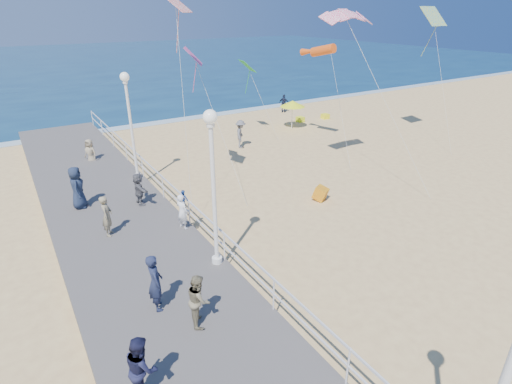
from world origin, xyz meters
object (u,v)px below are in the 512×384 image
lamp_post_far (130,116)px  beach_walker_a (241,134)px  spectator_7 (142,367)px  beach_umbrella (293,104)px  spectator_4 (77,188)px  beach_chair_right (325,116)px  lamp_post_near (504,382)px  lamp_post_mid (213,175)px  spectator_6 (107,216)px  beach_walker_b (284,103)px  spectator_0 (155,282)px  toddler_held (183,198)px  beach_chair_left (300,119)px  spectator_5 (139,189)px  woman_holding_toddler (182,211)px  box_kite (320,195)px  beach_walker_c (91,153)px  spectator_1 (199,300)px

lamp_post_far → beach_walker_a: (7.65, 2.51, -2.74)m
spectator_7 → beach_umbrella: beach_umbrella is taller
spectator_4 → beach_chair_right: spectator_4 is taller
lamp_post_near → lamp_post_mid: (0.00, 9.00, 0.00)m
lamp_post_near → beach_umbrella: (13.31, 22.45, -1.75)m
spectator_6 → beach_walker_b: (18.59, 14.21, -0.43)m
spectator_0 → beach_walker_b: size_ratio=1.14×
toddler_held → beach_walker_a: size_ratio=0.39×
spectator_7 → beach_chair_left: size_ratio=3.07×
lamp_post_far → toddler_held: 6.34m
spectator_4 → beach_chair_right: bearing=-54.7°
spectator_5 → spectator_7: (-2.93, -9.70, 0.10)m
spectator_7 → beach_chair_right: bearing=-43.2°
spectator_0 → spectator_5: bearing=-6.1°
lamp_post_near → beach_walker_a: size_ratio=2.90×
woman_holding_toddler → spectator_0: spectator_0 is taller
spectator_5 → beach_walker_a: 10.17m
beach_chair_left → box_kite: bearing=-124.2°
spectator_7 → beach_walker_c: spectator_7 is taller
lamp_post_near → beach_chair_left: (15.12, 23.71, -3.46)m
woman_holding_toddler → beach_walker_c: (-1.40, 10.29, -0.32)m
toddler_held → beach_walker_b: size_ratio=0.45×
woman_holding_toddler → beach_umbrella: beach_umbrella is taller
lamp_post_mid → spectator_5: bearing=98.0°
lamp_post_mid → lamp_post_far: same height
toddler_held → spectator_7: spectator_7 is taller
lamp_post_mid → box_kite: bearing=20.1°
spectator_7 → woman_holding_toddler: bearing=-22.8°
spectator_0 → spectator_7: spectator_0 is taller
spectator_1 → spectator_7: (-2.03, -1.46, 0.06)m
lamp_post_far → spectator_0: 10.71m
lamp_post_far → beach_walker_a: bearing=18.2°
spectator_0 → box_kite: (9.33, 3.63, -1.00)m
spectator_1 → spectator_4: bearing=27.6°
spectator_5 → beach_chair_left: 18.25m
beach_chair_left → beach_chair_right: (2.39, -0.33, 0.00)m
lamp_post_mid → beach_chair_right: lamp_post_mid is taller
lamp_post_mid → spectator_1: bearing=-126.4°
beach_walker_a → box_kite: bearing=-150.9°
spectator_1 → beach_umbrella: bearing=-24.8°
lamp_post_near → beach_walker_b: (15.92, 27.11, -2.87)m
spectator_0 → beach_chair_left: size_ratio=3.26×
lamp_post_near → woman_holding_toddler: lamp_post_near is taller
lamp_post_far → toddler_held: bearing=-89.0°
spectator_1 → woman_holding_toddler: bearing=0.9°
box_kite → beach_chair_left: bearing=28.0°
beach_chair_right → lamp_post_mid: bearing=-140.6°
lamp_post_far → lamp_post_near: bearing=-90.0°
lamp_post_far → beach_chair_left: lamp_post_far is taller
woman_holding_toddler → spectator_6: size_ratio=0.90×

